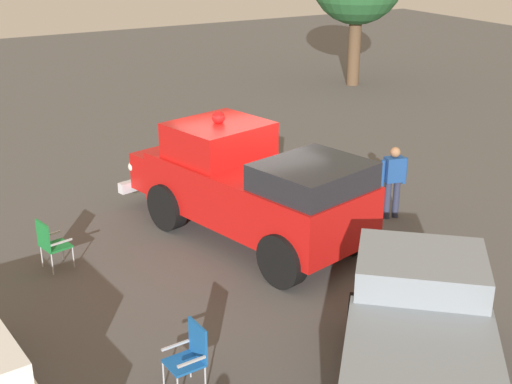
# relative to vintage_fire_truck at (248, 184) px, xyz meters

# --- Properties ---
(ground_plane) EXTENTS (60.00, 60.00, 0.00)m
(ground_plane) POSITION_rel_vintage_fire_truck_xyz_m (0.37, -0.24, -1.20)
(ground_plane) COLOR #514F4C
(vintage_fire_truck) EXTENTS (6.30, 3.61, 2.59)m
(vintage_fire_truck) POSITION_rel_vintage_fire_truck_xyz_m (0.00, 0.00, 0.00)
(vintage_fire_truck) COLOR black
(vintage_fire_truck) RESTS_ON ground
(parked_pickup) EXTENTS (4.82, 4.49, 1.90)m
(parked_pickup) POSITION_rel_vintage_fire_truck_xyz_m (-5.97, 0.67, -0.21)
(parked_pickup) COLOR black
(parked_pickup) RESTS_ON ground
(lawn_chair_by_car) EXTENTS (0.60, 0.59, 1.02)m
(lawn_chair_by_car) POSITION_rel_vintage_fire_truck_xyz_m (0.56, 4.02, -0.61)
(lawn_chair_by_car) COLOR #B7BABF
(lawn_chair_by_car) RESTS_ON ground
(lawn_chair_spare) EXTENTS (0.55, 0.54, 1.02)m
(lawn_chair_spare) POSITION_rel_vintage_fire_truck_xyz_m (-4.10, 3.18, -0.61)
(lawn_chair_spare) COLOR #B7BABF
(lawn_chair_spare) RESTS_ON ground
(spectator_standing) EXTENTS (0.35, 0.65, 1.68)m
(spectator_standing) POSITION_rel_vintage_fire_truck_xyz_m (-0.67, -3.32, -0.23)
(spectator_standing) COLOR #2D334C
(spectator_standing) RESTS_ON ground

